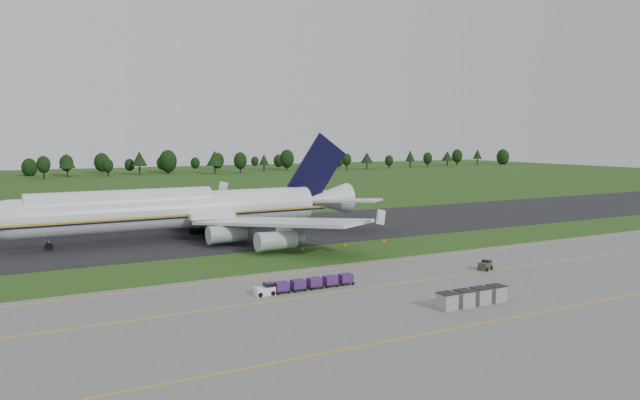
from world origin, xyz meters
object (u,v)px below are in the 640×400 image
baggage_train (304,284)px  edge_markers (345,245)px  utility_cart (485,266)px  aircraft (182,209)px  uld_row (472,297)px

baggage_train → edge_markers: (20.06, 23.74, -0.52)m
baggage_train → edge_markers: bearing=49.8°
baggage_train → utility_cart: baggage_train is taller
aircraft → utility_cart: aircraft is taller
baggage_train → uld_row: 20.18m
utility_cart → edge_markers: (-7.55, 25.86, -0.33)m
aircraft → edge_markers: 31.15m
baggage_train → utility_cart: (27.61, -2.11, -0.18)m
aircraft → utility_cart: 55.87m
utility_cart → aircraft: bearing=122.4°
baggage_train → utility_cart: 27.69m
uld_row → edge_markers: uld_row is taller
uld_row → utility_cart: bearing=42.4°
aircraft → uld_row: bearing=-75.5°
uld_row → edge_markers: (6.77, 38.93, -0.72)m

